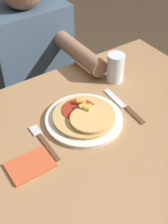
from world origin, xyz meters
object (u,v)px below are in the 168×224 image
(dining_table, at_px, (91,157))
(plate, at_px, (84,119))
(person_diner, at_px, (33,65))
(fork, at_px, (43,140))
(drinking_glass, at_px, (115,68))
(knife, at_px, (124,106))
(pizza, at_px, (85,116))

(dining_table, relative_size, plate, 4.12)
(person_diner, bearing_deg, fork, -112.90)
(person_diner, bearing_deg, plate, -97.74)
(dining_table, xyz_separation_m, drinking_glass, (0.24, 0.18, 0.19))
(plate, xyz_separation_m, knife, (0.16, -0.02, -0.00))
(drinking_glass, distance_m, person_diner, 0.49)
(plate, height_order, person_diner, person_diner)
(dining_table, bearing_deg, person_diner, 82.43)
(dining_table, bearing_deg, pizza, 82.15)
(dining_table, relative_size, person_diner, 0.95)
(dining_table, height_order, plate, plate)
(knife, bearing_deg, dining_table, -168.33)
(drinking_glass, xyz_separation_m, person_diner, (-0.16, 0.43, -0.16))
(dining_table, distance_m, pizza, 0.16)
(pizza, bearing_deg, plate, 111.73)
(fork, height_order, person_diner, person_diner)
(fork, height_order, knife, same)
(drinking_glass, bearing_deg, person_diner, 110.15)
(dining_table, height_order, pizza, pizza)
(pizza, distance_m, fork, 0.16)
(plate, bearing_deg, person_diner, 82.26)
(plate, xyz_separation_m, person_diner, (0.08, 0.56, -0.11))
(knife, height_order, drinking_glass, drinking_glass)
(drinking_glass, bearing_deg, knife, -116.01)
(fork, distance_m, knife, 0.32)
(drinking_glass, relative_size, person_diner, 0.10)
(dining_table, height_order, fork, fork)
(fork, bearing_deg, pizza, -0.24)
(knife, relative_size, person_diner, 0.19)
(plate, relative_size, pizza, 1.25)
(pizza, height_order, drinking_glass, drinking_glass)
(drinking_glass, bearing_deg, plate, -151.29)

